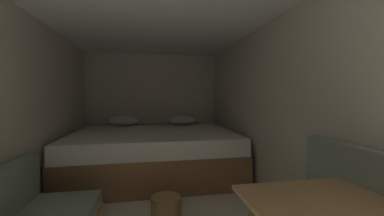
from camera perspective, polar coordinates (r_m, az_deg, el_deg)
wall_back at (r=4.84m, az=-9.61°, el=0.53°), size 2.74×0.05×2.14m
wall_left at (r=2.68m, az=-38.76°, el=-1.80°), size 0.05×4.92×2.14m
wall_right at (r=2.75m, az=20.58°, el=-1.26°), size 0.05×4.92×2.14m
ceiling_slab at (r=2.52m, az=-8.82°, el=23.85°), size 2.74×4.92×0.05m
bed at (r=3.89m, az=-9.27°, el=-10.57°), size 2.52×1.98×0.89m
wicker_basket at (r=2.66m, az=-6.48°, el=-22.99°), size 0.32×0.32×0.20m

